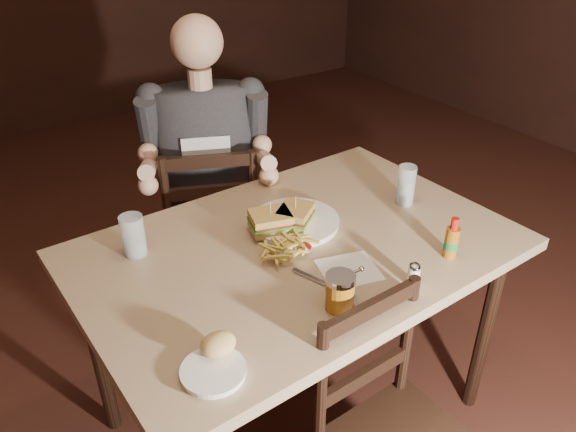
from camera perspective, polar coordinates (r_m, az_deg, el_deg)
room_shell at (r=1.53m, az=4.25°, el=17.88°), size 7.00×7.00×7.00m
main_table at (r=1.79m, az=0.91°, el=-4.85°), size 1.36×0.93×0.77m
chair_far at (r=2.46m, az=-7.71°, el=-1.39°), size 0.55×0.57×0.88m
diner at (r=2.21m, az=-8.46°, el=8.08°), size 0.63×0.58×0.89m
dinner_plate at (r=1.84m, az=0.71°, el=-0.70°), size 0.29×0.29×0.02m
sandwich_left at (r=1.77m, az=-1.79°, el=0.08°), size 0.15×0.13×0.10m
sandwich_right at (r=1.80m, az=0.76°, el=0.60°), size 0.15×0.15×0.10m
fries_pile at (r=1.69m, az=-0.14°, el=-2.89°), size 0.23×0.17×0.04m
ketchup_dollop at (r=1.70m, az=1.71°, el=-3.13°), size 0.05×0.05×0.01m
glass_left at (r=1.73m, az=-15.45°, el=-1.93°), size 0.07×0.07×0.13m
glass_right at (r=1.98m, az=11.91°, el=3.08°), size 0.06×0.06×0.14m
hot_sauce at (r=1.73m, az=16.34°, el=-2.12°), size 0.04×0.04×0.13m
salt_shaker at (r=1.61m, az=12.64°, el=-5.81°), size 0.04×0.04×0.06m
syrup_dispenser at (r=1.48m, az=5.29°, el=-7.68°), size 0.08×0.08×0.10m
napkin at (r=1.65m, az=6.21°, el=-5.47°), size 0.20×0.19×0.00m
knife at (r=1.59m, az=3.62°, el=-6.78°), size 0.08×0.21×0.01m
fork at (r=1.56m, az=6.36°, el=-7.68°), size 0.07×0.14×0.00m
side_plate at (r=1.34m, az=-7.58°, el=-15.49°), size 0.15×0.15×0.01m
bread_roll at (r=1.36m, az=-7.11°, el=-12.80°), size 0.09×0.08×0.05m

